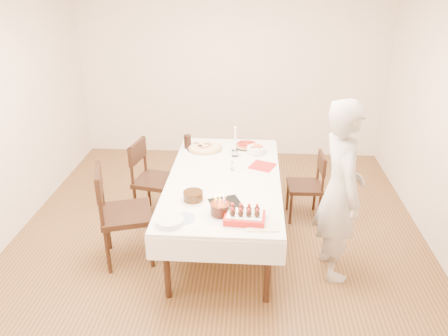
# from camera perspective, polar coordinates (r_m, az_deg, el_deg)

# --- Properties ---
(floor) EXTENTS (5.00, 5.00, 0.00)m
(floor) POSITION_cam_1_polar(r_m,az_deg,el_deg) (4.77, -0.75, -9.82)
(floor) COLOR #50361B
(floor) RESTS_ON ground
(wall_back) EXTENTS (4.50, 0.04, 2.70)m
(wall_back) POSITION_cam_1_polar(r_m,az_deg,el_deg) (6.54, 0.95, 13.03)
(wall_back) COLOR #F2E5CB
(wall_back) RESTS_ON floor
(wall_front) EXTENTS (4.50, 0.04, 2.70)m
(wall_front) POSITION_cam_1_polar(r_m,az_deg,el_deg) (2.00, -7.00, -19.39)
(wall_front) COLOR #F2E5CB
(wall_front) RESTS_ON floor
(dining_table) EXTENTS (1.74, 2.39, 0.75)m
(dining_table) POSITION_cam_1_polar(r_m,az_deg,el_deg) (4.64, 0.00, -5.39)
(dining_table) COLOR white
(dining_table) RESTS_ON floor
(chair_right_savory) EXTENTS (0.43, 0.43, 0.81)m
(chair_right_savory) POSITION_cam_1_polar(r_m,az_deg,el_deg) (5.11, 10.47, -2.37)
(chair_right_savory) COLOR black
(chair_right_savory) RESTS_ON floor
(chair_left_savory) EXTENTS (0.56, 0.56, 0.93)m
(chair_left_savory) POSITION_cam_1_polar(r_m,az_deg,el_deg) (5.08, -8.93, -1.64)
(chair_left_savory) COLOR black
(chair_left_savory) RESTS_ON floor
(chair_left_dessert) EXTENTS (0.66, 0.66, 1.03)m
(chair_left_dessert) POSITION_cam_1_polar(r_m,az_deg,el_deg) (4.39, -12.64, -5.89)
(chair_left_dessert) COLOR black
(chair_left_dessert) RESTS_ON floor
(person) EXTENTS (0.51, 0.69, 1.73)m
(person) POSITION_cam_1_polar(r_m,az_deg,el_deg) (4.09, 14.91, -2.98)
(person) COLOR beige
(person) RESTS_ON floor
(pizza_white) EXTENTS (0.45, 0.45, 0.04)m
(pizza_white) POSITION_cam_1_polar(r_m,az_deg,el_deg) (5.13, -2.55, 2.67)
(pizza_white) COLOR beige
(pizza_white) RESTS_ON dining_table
(pizza_pepperoni) EXTENTS (0.32, 0.32, 0.04)m
(pizza_pepperoni) POSITION_cam_1_polar(r_m,az_deg,el_deg) (5.19, 2.92, 2.97)
(pizza_pepperoni) COLOR red
(pizza_pepperoni) RESTS_ON dining_table
(red_placemat) EXTENTS (0.33, 0.33, 0.01)m
(red_placemat) POSITION_cam_1_polar(r_m,az_deg,el_deg) (4.72, 5.03, 0.23)
(red_placemat) COLOR #B21E1E
(red_placemat) RESTS_ON dining_table
(pasta_bowl) EXTENTS (0.21, 0.21, 0.07)m
(pasta_bowl) POSITION_cam_1_polar(r_m,az_deg,el_deg) (5.03, 4.19, 2.41)
(pasta_bowl) COLOR white
(pasta_bowl) RESTS_ON dining_table
(taper_candle) EXTENTS (0.10, 0.10, 0.37)m
(taper_candle) POSITION_cam_1_polar(r_m,az_deg,el_deg) (4.89, 1.47, 3.55)
(taper_candle) COLOR white
(taper_candle) RESTS_ON dining_table
(shaker_pair) EXTENTS (0.09, 0.09, 0.09)m
(shaker_pair) POSITION_cam_1_polar(r_m,az_deg,el_deg) (4.60, 1.07, 0.19)
(shaker_pair) COLOR white
(shaker_pair) RESTS_ON dining_table
(cola_glass) EXTENTS (0.10, 0.10, 0.16)m
(cola_glass) POSITION_cam_1_polar(r_m,az_deg,el_deg) (5.17, -4.78, 3.46)
(cola_glass) COLOR black
(cola_glass) RESTS_ON dining_table
(layer_cake) EXTENTS (0.28, 0.28, 0.09)m
(layer_cake) POSITION_cam_1_polar(r_m,az_deg,el_deg) (4.02, -4.05, -3.71)
(layer_cake) COLOR #321D0C
(layer_cake) RESTS_ON dining_table
(cake_board) EXTENTS (0.36, 0.36, 0.01)m
(cake_board) POSITION_cam_1_polar(r_m,az_deg,el_deg) (3.99, 0.25, -4.73)
(cake_board) COLOR black
(cake_board) RESTS_ON dining_table
(birthday_cake) EXTENTS (0.22, 0.22, 0.16)m
(birthday_cake) POSITION_cam_1_polar(r_m,az_deg,el_deg) (3.78, -0.51, -4.88)
(birthday_cake) COLOR #35170E
(birthday_cake) RESTS_ON dining_table
(strawberry_box) EXTENTS (0.36, 0.25, 0.08)m
(strawberry_box) POSITION_cam_1_polar(r_m,az_deg,el_deg) (3.73, 2.72, -6.33)
(strawberry_box) COLOR red
(strawberry_box) RESTS_ON dining_table
(box_lid) EXTENTS (0.28, 0.20, 0.02)m
(box_lid) POSITION_cam_1_polar(r_m,az_deg,el_deg) (3.69, 5.00, -7.59)
(box_lid) COLOR beige
(box_lid) RESTS_ON dining_table
(plate_stack) EXTENTS (0.31, 0.31, 0.05)m
(plate_stack) POSITION_cam_1_polar(r_m,az_deg,el_deg) (3.72, -7.12, -6.91)
(plate_stack) COLOR white
(plate_stack) RESTS_ON dining_table
(china_plate) EXTENTS (0.23, 0.23, 0.01)m
(china_plate) POSITION_cam_1_polar(r_m,az_deg,el_deg) (3.79, -5.28, -6.54)
(china_plate) COLOR white
(china_plate) RESTS_ON dining_table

